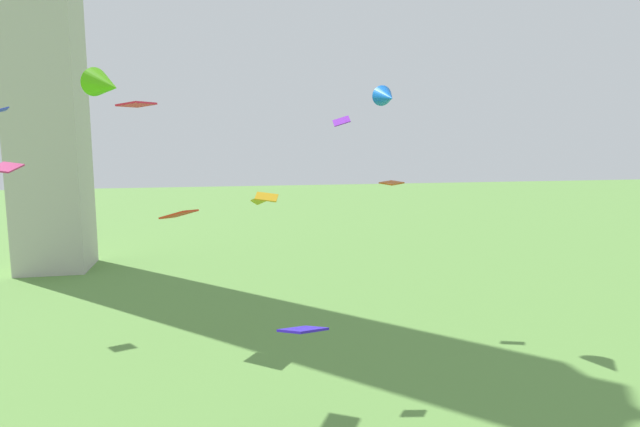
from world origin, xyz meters
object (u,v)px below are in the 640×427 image
(kite_flying_1, at_px, (341,121))
(kite_flying_11, at_px, (6,167))
(kite_flying_10, at_px, (259,200))
(kite_flying_0, at_px, (267,197))
(kite_flying_3, at_px, (137,104))
(kite_flying_8, at_px, (179,214))
(kite_flying_4, at_px, (105,85))
(kite_flying_2, at_px, (392,183))
(kite_flying_9, at_px, (303,330))
(kite_flying_7, at_px, (387,97))

(kite_flying_1, relative_size, kite_flying_11, 0.72)
(kite_flying_10, bearing_deg, kite_flying_0, 133.58)
(kite_flying_1, relative_size, kite_flying_3, 0.51)
(kite_flying_3, distance_m, kite_flying_8, 6.11)
(kite_flying_4, height_order, kite_flying_8, kite_flying_4)
(kite_flying_1, height_order, kite_flying_2, kite_flying_1)
(kite_flying_9, bearing_deg, kite_flying_0, -122.67)
(kite_flying_2, relative_size, kite_flying_3, 0.62)
(kite_flying_1, relative_size, kite_flying_4, 0.46)
(kite_flying_10, relative_size, kite_flying_11, 0.77)
(kite_flying_2, distance_m, kite_flying_8, 11.40)
(kite_flying_2, bearing_deg, kite_flying_7, -144.48)
(kite_flying_2, relative_size, kite_flying_9, 0.63)
(kite_flying_3, relative_size, kite_flying_11, 1.43)
(kite_flying_4, relative_size, kite_flying_10, 2.03)
(kite_flying_7, bearing_deg, kite_flying_1, 125.95)
(kite_flying_0, xyz_separation_m, kite_flying_4, (-6.19, -0.79, 4.52))
(kite_flying_0, height_order, kite_flying_9, kite_flying_0)
(kite_flying_1, xyz_separation_m, kite_flying_11, (-15.62, -7.33, -2.25))
(kite_flying_3, xyz_separation_m, kite_flying_8, (1.46, 2.59, -5.34))
(kite_flying_8, bearing_deg, kite_flying_10, 82.70)
(kite_flying_0, relative_size, kite_flying_3, 0.58)
(kite_flying_2, height_order, kite_flying_11, kite_flying_11)
(kite_flying_10, bearing_deg, kite_flying_11, 85.89)
(kite_flying_0, relative_size, kite_flying_7, 0.59)
(kite_flying_0, height_order, kite_flying_4, kite_flying_4)
(kite_flying_3, height_order, kite_flying_11, kite_flying_3)
(kite_flying_9, bearing_deg, kite_flying_7, -160.95)
(kite_flying_9, height_order, kite_flying_10, kite_flying_10)
(kite_flying_7, xyz_separation_m, kite_flying_8, (-11.28, -0.41, -6.14))
(kite_flying_0, bearing_deg, kite_flying_1, 69.91)
(kite_flying_8, distance_m, kite_flying_11, 8.16)
(kite_flying_8, relative_size, kite_flying_10, 2.00)
(kite_flying_1, distance_m, kite_flying_9, 16.00)
(kite_flying_0, height_order, kite_flying_7, kite_flying_7)
(kite_flying_11, bearing_deg, kite_flying_8, -44.35)
(kite_flying_1, bearing_deg, kite_flying_4, -131.18)
(kite_flying_2, relative_size, kite_flying_7, 0.64)
(kite_flying_3, distance_m, kite_flying_9, 12.79)
(kite_flying_1, bearing_deg, kite_flying_10, 174.15)
(kite_flying_7, relative_size, kite_flying_11, 1.38)
(kite_flying_2, distance_m, kite_flying_3, 11.82)
(kite_flying_0, xyz_separation_m, kite_flying_9, (0.65, -5.42, -4.06))
(kite_flying_11, bearing_deg, kite_flying_0, -82.37)
(kite_flying_4, height_order, kite_flying_9, kite_flying_4)
(kite_flying_10, bearing_deg, kite_flying_1, -151.34)
(kite_flying_1, relative_size, kite_flying_9, 0.51)
(kite_flying_9, bearing_deg, kite_flying_3, -91.22)
(kite_flying_0, xyz_separation_m, kite_flying_8, (-4.03, 4.95, -1.31))
(kite_flying_3, bearing_deg, kite_flying_0, 95.34)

